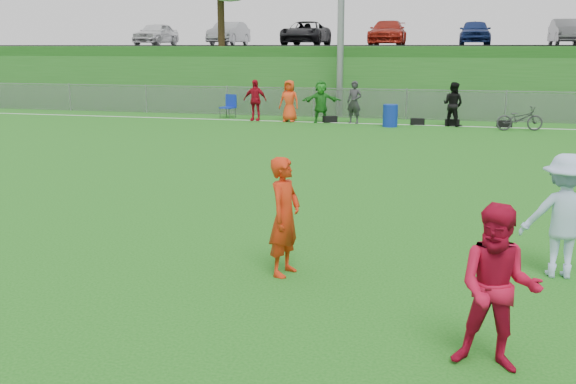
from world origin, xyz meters
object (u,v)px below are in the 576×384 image
(player_red_center, at_px, (498,289))
(recycling_bin, at_px, (390,116))
(bicycle, at_px, (520,119))
(player_blue, at_px, (563,216))
(player_red_left, at_px, (285,217))

(player_red_center, bearing_deg, recycling_bin, 104.94)
(player_red_center, distance_m, bicycle, 19.01)
(player_blue, bearing_deg, bicycle, -95.95)
(player_red_left, distance_m, player_red_center, 3.32)
(player_blue, bearing_deg, player_red_left, 10.50)
(bicycle, bearing_deg, player_red_center, 161.69)
(player_blue, height_order, recycling_bin, player_blue)
(player_red_center, height_order, bicycle, player_red_center)
(player_blue, xyz_separation_m, recycling_bin, (-3.68, 16.05, -0.41))
(player_red_left, bearing_deg, player_red_center, -115.91)
(player_red_center, height_order, recycling_bin, player_red_center)
(recycling_bin, height_order, bicycle, bicycle)
(player_blue, bearing_deg, recycling_bin, -79.33)
(recycling_bin, relative_size, bicycle, 0.51)
(player_blue, relative_size, bicycle, 0.99)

